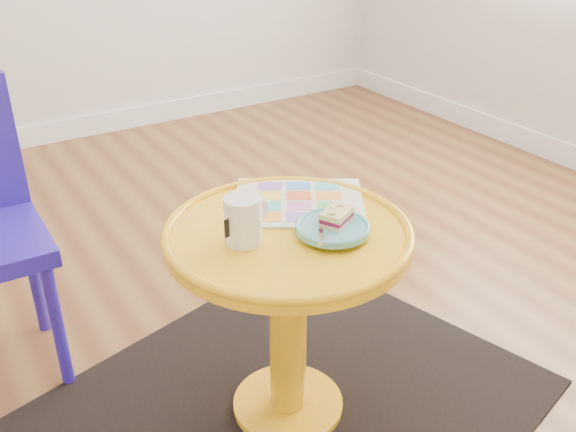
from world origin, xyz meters
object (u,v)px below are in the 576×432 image
side_table (288,286)px  newspaper (299,202)px  mug (244,219)px  plate (333,228)px

side_table → newspaper: 0.22m
newspaper → mug: 0.25m
mug → plate: (0.19, -0.09, -0.04)m
plate → newspaper: bearing=82.0°
side_table → plate: plate is taller
side_table → newspaper: newspaper is taller
mug → newspaper: bearing=8.5°
side_table → mug: size_ratio=4.89×
newspaper → plate: (-0.03, -0.19, 0.02)m
side_table → newspaper: (0.10, 0.11, 0.16)m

